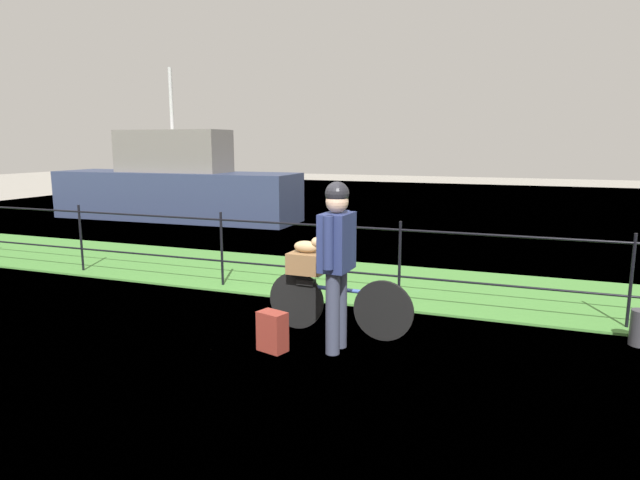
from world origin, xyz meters
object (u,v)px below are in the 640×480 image
Objects in this scene: bicycle_main at (337,303)px; terrier_dog at (308,246)px; moored_boat_near at (175,186)px; mooring_bollard at (640,328)px; wooden_crate at (306,263)px; cyclist_person at (337,252)px; backpack_on_paving at (272,331)px.

terrier_dog is (-0.34, 0.01, 0.61)m from bicycle_main.
mooring_bollard is at bearing -31.81° from moored_boat_near.
cyclist_person is at bearing -42.33° from wooden_crate.
wooden_crate reaches higher than mooring_bollard.
backpack_on_paving is at bearing -49.34° from moored_boat_near.
terrier_dog is at bearing -81.06° from backpack_on_paving.
terrier_dog is 0.68m from cyclist_person.
bicycle_main reaches higher than mooring_bollard.
wooden_crate is at bearing 137.67° from cyclist_person.
cyclist_person is at bearing -140.77° from backpack_on_paving.
bicycle_main is 5.18× the size of terrier_dog.
mooring_bollard is (3.34, 0.76, -0.76)m from terrier_dog.
terrier_dog is at bearing -2.01° from wooden_crate.
bicycle_main is 4.42× the size of mooring_bollard.
mooring_bollard is at bearing 23.27° from cyclist_person.
terrier_dog is 9.70m from moored_boat_near.
bicycle_main reaches higher than backpack_on_paving.
wooden_crate is 0.19m from terrier_dog.
moored_boat_near is at bearing 133.73° from wooden_crate.
mooring_bollard is at bearing 12.80° from terrier_dog.
bicycle_main is 3.11m from mooring_bollard.
wooden_crate is 1.14× the size of terrier_dog.
moored_boat_near is at bearing 133.99° from cyclist_person.
cyclist_person is 1.02m from backpack_on_paving.
cyclist_person is at bearing -71.45° from bicycle_main.
backpack_on_paving is at bearing -156.86° from mooring_bollard.
moored_boat_near is (-6.72, 7.00, -0.05)m from terrier_dog.
backpack_on_paving is (-0.07, -0.71, -0.56)m from wooden_crate.
cyclist_person is 4.21× the size of backpack_on_paving.
terrier_dog reaches higher than wooden_crate.
backpack_on_paving is (-0.10, -0.71, -0.75)m from terrier_dog.
terrier_dog is (0.02, -0.00, 0.19)m from wooden_crate.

